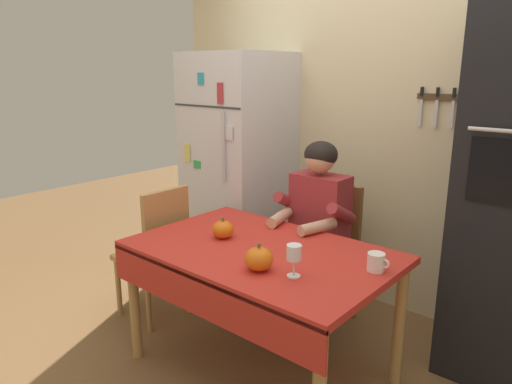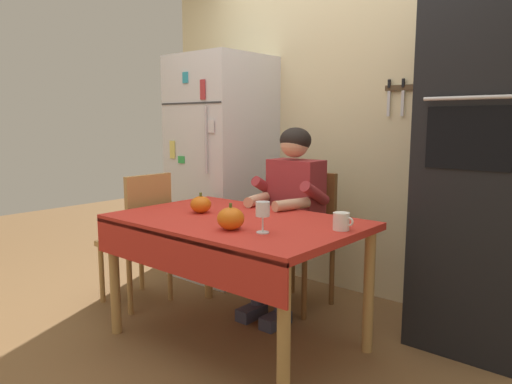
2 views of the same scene
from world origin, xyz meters
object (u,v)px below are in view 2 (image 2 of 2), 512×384
(dining_table, at_px, (233,233))
(wall_oven, at_px, (483,164))
(coffee_mug, at_px, (342,221))
(pumpkin_large, at_px, (201,204))
(refrigerator, at_px, (222,168))
(pumpkin_medium, at_px, (231,219))
(wine_glass, at_px, (263,211))
(chair_left_side, at_px, (141,233))
(chair_behind_person, at_px, (305,232))
(seated_person, at_px, (290,204))

(dining_table, bearing_deg, wall_oven, 41.31)
(coffee_mug, bearing_deg, pumpkin_large, -170.33)
(refrigerator, bearing_deg, dining_table, -42.91)
(refrigerator, bearing_deg, pumpkin_medium, -43.97)
(refrigerator, distance_m, pumpkin_large, 1.11)
(wine_glass, bearing_deg, pumpkin_large, 165.51)
(refrigerator, bearing_deg, coffee_mug, -25.03)
(refrigerator, distance_m, coffee_mug, 1.72)
(chair_left_side, height_order, coffee_mug, chair_left_side)
(chair_behind_person, bearing_deg, dining_table, -86.34)
(coffee_mug, bearing_deg, wall_oven, 59.79)
(chair_behind_person, distance_m, seated_person, 0.29)
(dining_table, height_order, seated_person, seated_person)
(chair_left_side, bearing_deg, wine_glass, -7.94)
(chair_behind_person, relative_size, chair_left_side, 1.00)
(chair_left_side, xyz_separation_m, wine_glass, (1.24, -0.17, 0.34))
(chair_behind_person, height_order, seated_person, seated_person)
(wall_oven, distance_m, pumpkin_medium, 1.45)
(refrigerator, relative_size, coffee_mug, 16.24)
(chair_behind_person, distance_m, wine_glass, 1.08)
(coffee_mug, bearing_deg, dining_table, -165.41)
(refrigerator, xyz_separation_m, dining_table, (0.95, -0.88, -0.24))
(seated_person, bearing_deg, refrigerator, 162.74)
(pumpkin_large, bearing_deg, wine_glass, -14.49)
(chair_behind_person, xyz_separation_m, coffee_mug, (0.65, -0.64, 0.27))
(wine_glass, height_order, pumpkin_medium, wine_glass)
(chair_behind_person, height_order, pumpkin_large, chair_behind_person)
(pumpkin_medium, bearing_deg, chair_left_side, 168.30)
(chair_behind_person, bearing_deg, pumpkin_large, -105.74)
(coffee_mug, distance_m, wine_glass, 0.41)
(chair_behind_person, distance_m, chair_left_side, 1.15)
(wall_oven, bearing_deg, seated_person, -163.84)
(pumpkin_medium, bearing_deg, seated_person, 105.54)
(seated_person, distance_m, pumpkin_large, 0.64)
(refrigerator, height_order, wall_oven, wall_oven)
(chair_behind_person, xyz_separation_m, pumpkin_medium, (0.22, -0.99, 0.29))
(coffee_mug, height_order, wine_glass, wine_glass)
(seated_person, bearing_deg, wall_oven, 16.16)
(pumpkin_medium, bearing_deg, coffee_mug, 39.61)
(chair_behind_person, height_order, pumpkin_medium, chair_behind_person)
(refrigerator, relative_size, pumpkin_large, 14.32)
(refrigerator, height_order, chair_left_side, refrigerator)
(seated_person, bearing_deg, dining_table, -85.20)
(seated_person, height_order, pumpkin_large, seated_person)
(pumpkin_large, xyz_separation_m, pumpkin_medium, (0.44, -0.21, 0.01))
(wall_oven, bearing_deg, pumpkin_medium, -128.00)
(refrigerator, distance_m, dining_table, 1.32)
(wine_glass, bearing_deg, dining_table, 156.25)
(refrigerator, distance_m, seated_person, 0.96)
(coffee_mug, relative_size, wine_glass, 0.71)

